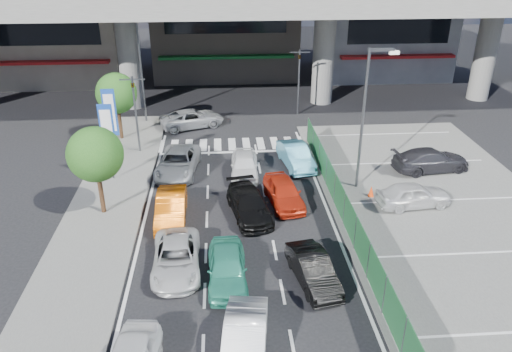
{
  "coord_description": "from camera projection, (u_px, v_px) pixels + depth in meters",
  "views": [
    {
      "loc": [
        -0.69,
        -19.21,
        13.37
      ],
      "look_at": [
        0.98,
        3.43,
        2.19
      ],
      "focal_mm": 35.0,
      "sensor_mm": 36.0,
      "label": 1
    }
  ],
  "objects": [
    {
      "name": "taxi_teal_mid",
      "position": [
        227.0,
        267.0,
        20.91
      ],
      "size": [
        1.67,
        4.06,
        1.38
      ],
      "primitive_type": "imported",
      "rotation": [
        0.0,
        0.0,
        0.01
      ],
      "color": "teal",
      "rests_on": "ground"
    },
    {
      "name": "sedan_white_mid_left",
      "position": [
        176.0,
        258.0,
        21.65
      ],
      "size": [
        2.2,
        4.48,
        1.22
      ],
      "primitive_type": "imported",
      "rotation": [
        0.0,
        0.0,
        0.04
      ],
      "color": "silver",
      "rests_on": "ground"
    },
    {
      "name": "sidewalk_left",
      "position": [
        104.0,
        212.0,
        26.23
      ],
      "size": [
        4.0,
        30.0,
        0.12
      ],
      "primitive_type": "cube",
      "color": "#585856",
      "rests_on": "ground"
    },
    {
      "name": "building_west",
      "position": [
        58.0,
        11.0,
        47.83
      ],
      "size": [
        12.0,
        10.9,
        13.0
      ],
      "color": "gray",
      "rests_on": "ground"
    },
    {
      "name": "traffic_light_left",
      "position": [
        134.0,
        96.0,
        31.73
      ],
      "size": [
        1.6,
        1.24,
        5.2
      ],
      "color": "#595B60",
      "rests_on": "ground"
    },
    {
      "name": "taxi_orange_right",
      "position": [
        284.0,
        192.0,
        26.94
      ],
      "size": [
        2.2,
        4.24,
        1.38
      ],
      "primitive_type": "imported",
      "rotation": [
        0.0,
        0.0,
        0.15
      ],
      "color": "red",
      "rests_on": "ground"
    },
    {
      "name": "signboard_near",
      "position": [
        108.0,
        132.0,
        28.47
      ],
      "size": [
        0.8,
        0.14,
        4.7
      ],
      "color": "#595B60",
      "rests_on": "ground"
    },
    {
      "name": "building_east",
      "position": [
        384.0,
        13.0,
        50.15
      ],
      "size": [
        12.0,
        10.9,
        12.0
      ],
      "color": "gray",
      "rests_on": "ground"
    },
    {
      "name": "sedan_white_front_mid",
      "position": [
        244.0,
        165.0,
        30.08
      ],
      "size": [
        1.79,
        4.11,
        1.38
      ],
      "primitive_type": "imported",
      "rotation": [
        0.0,
        0.0,
        -0.04
      ],
      "color": "white",
      "rests_on": "ground"
    },
    {
      "name": "signboard_far",
      "position": [
        110.0,
        115.0,
        31.12
      ],
      "size": [
        0.8,
        0.14,
        4.7
      ],
      "color": "#595B60",
      "rests_on": "ground"
    },
    {
      "name": "parking_lot",
      "position": [
        452.0,
        220.0,
        25.64
      ],
      "size": [
        12.0,
        28.0,
        0.06
      ],
      "primitive_type": "cube",
      "color": "#585856",
      "rests_on": "ground"
    },
    {
      "name": "parked_sedan_dgrey",
      "position": [
        431.0,
        160.0,
        30.58
      ],
      "size": [
        4.96,
        2.55,
        1.38
      ],
      "primitive_type": "imported",
      "rotation": [
        0.0,
        0.0,
        1.7
      ],
      "color": "#2B2B30",
      "rests_on": "parking_lot"
    },
    {
      "name": "tree_far",
      "position": [
        116.0,
        93.0,
        34.11
      ],
      "size": [
        2.8,
        2.8,
        4.8
      ],
      "color": "#382314",
      "rests_on": "ground"
    },
    {
      "name": "street_lamp_right",
      "position": [
        367.0,
        108.0,
        26.87
      ],
      "size": [
        1.65,
        0.22,
        8.0
      ],
      "color": "#595B60",
      "rests_on": "ground"
    },
    {
      "name": "kei_truck_front_right",
      "position": [
        296.0,
        156.0,
        31.29
      ],
      "size": [
        2.11,
        4.37,
        1.38
      ],
      "primitive_type": "imported",
      "rotation": [
        0.0,
        0.0,
        0.16
      ],
      "color": "#4D9DBB",
      "rests_on": "ground"
    },
    {
      "name": "parked_sedan_white",
      "position": [
        413.0,
        195.0,
        26.58
      ],
      "size": [
        4.09,
        2.01,
        1.34
      ],
      "primitive_type": "imported",
      "rotation": [
        0.0,
        0.0,
        1.68
      ],
      "color": "silver",
      "rests_on": "parking_lot"
    },
    {
      "name": "ground",
      "position": [
        240.0,
        252.0,
        23.14
      ],
      "size": [
        120.0,
        120.0,
        0.0
      ],
      "primitive_type": "plane",
      "color": "black",
      "rests_on": "ground"
    },
    {
      "name": "fence_run",
      "position": [
        349.0,
        219.0,
        23.98
      ],
      "size": [
        0.16,
        22.0,
        1.8
      ],
      "primitive_type": null,
      "color": "#1D562E",
      "rests_on": "ground"
    },
    {
      "name": "tree_near",
      "position": [
        95.0,
        155.0,
        24.76
      ],
      "size": [
        2.8,
        2.8,
        4.8
      ],
      "color": "#382314",
      "rests_on": "ground"
    },
    {
      "name": "sedan_black_mid",
      "position": [
        249.0,
        204.0,
        25.84
      ],
      "size": [
        2.57,
        4.67,
        1.28
      ],
      "primitive_type": "imported",
      "rotation": [
        0.0,
        0.0,
        0.18
      ],
      "color": "black",
      "rests_on": "ground"
    },
    {
      "name": "wagon_silver_front_left",
      "position": [
        178.0,
        163.0,
        30.37
      ],
      "size": [
        2.83,
        5.17,
        1.37
      ],
      "primitive_type": "imported",
      "rotation": [
        0.0,
        0.0,
        -0.12
      ],
      "color": "#979A9E",
      "rests_on": "ground"
    },
    {
      "name": "taxi_orange_left",
      "position": [
        171.0,
        208.0,
        25.41
      ],
      "size": [
        1.54,
        4.22,
        1.38
      ],
      "primitive_type": "imported",
      "rotation": [
        0.0,
        0.0,
        0.02
      ],
      "color": "#CB5807",
      "rests_on": "ground"
    },
    {
      "name": "traffic_light_right",
      "position": [
        299.0,
        66.0,
        38.76
      ],
      "size": [
        1.6,
        1.24,
        5.2
      ],
      "color": "#595B60",
      "rests_on": "ground"
    },
    {
      "name": "street_lamp_left",
      "position": [
        143.0,
        61.0,
        36.72
      ],
      "size": [
        1.65,
        0.22,
        8.0
      ],
      "color": "#595B60",
      "rests_on": "ground"
    },
    {
      "name": "crossing_wagon_silver",
      "position": [
        192.0,
        119.0,
        37.58
      ],
      "size": [
        5.23,
        3.66,
        1.33
      ],
      "primitive_type": "imported",
      "rotation": [
        0.0,
        0.0,
        1.91
      ],
      "color": "#9FA1A6",
      "rests_on": "ground"
    },
    {
      "name": "hatch_black_mid_right",
      "position": [
        313.0,
        270.0,
        20.86
      ],
      "size": [
        2.01,
        3.99,
        1.26
      ],
      "primitive_type": "imported",
      "rotation": [
        0.0,
        0.0,
        0.18
      ],
      "color": "black",
      "rests_on": "ground"
    },
    {
      "name": "hatch_white_back_mid",
      "position": [
        244.0,
        342.0,
        17.12
      ],
      "size": [
        1.99,
        4.34,
        1.38
      ],
      "primitive_type": "imported",
      "rotation": [
        0.0,
        0.0,
        -0.13
      ],
      "color": "white",
      "rests_on": "ground"
    },
    {
      "name": "traffic_cone",
      "position": [
        371.0,
        191.0,
        27.71
      ],
      "size": [
        0.4,
        0.4,
        0.64
      ],
      "primitive_type": "cone",
      "rotation": [
        0.0,
        0.0,
        0.26
      ],
      "color": "red",
      "rests_on": "parking_lot"
    }
  ]
}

